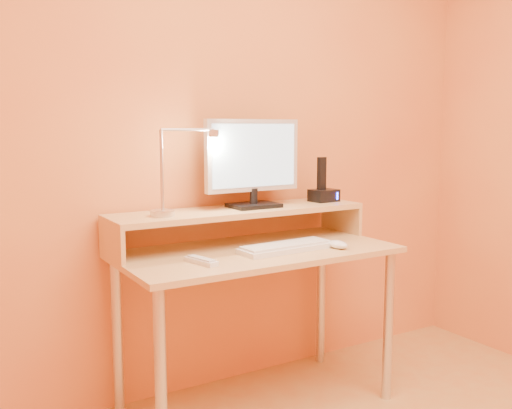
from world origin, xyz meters
TOP-DOWN VIEW (x-y plane):
  - wall_back at (0.00, 1.50)m, footprint 3.00×0.04m
  - desk_leg_fl at (-0.55, 0.93)m, footprint 0.04×0.04m
  - desk_leg_fr at (0.55, 0.93)m, footprint 0.04×0.04m
  - desk_leg_bl at (-0.55, 1.43)m, footprint 0.04×0.04m
  - desk_leg_br at (0.55, 1.43)m, footprint 0.04×0.04m
  - desk_lower at (0.00, 1.18)m, footprint 1.20×0.60m
  - shelf_riser_left at (-0.59, 1.33)m, footprint 0.02×0.30m
  - shelf_riser_right at (0.59, 1.33)m, footprint 0.02×0.30m
  - desk_shelf at (0.00, 1.33)m, footprint 1.20×0.30m
  - monitor_foot at (0.08, 1.33)m, footprint 0.22×0.16m
  - monitor_neck at (0.08, 1.33)m, footprint 0.04×0.04m
  - monitor_panel at (0.08, 1.34)m, footprint 0.48×0.05m
  - monitor_back at (0.08, 1.36)m, footprint 0.43×0.02m
  - monitor_screen at (0.08, 1.32)m, footprint 0.44×0.01m
  - lamp_base at (-0.38, 1.30)m, footprint 0.10×0.10m
  - lamp_post at (-0.38, 1.30)m, footprint 0.01×0.01m
  - lamp_arm at (-0.26, 1.30)m, footprint 0.24×0.01m
  - lamp_head at (-0.14, 1.30)m, footprint 0.04×0.04m
  - lamp_bulb at (-0.14, 1.30)m, footprint 0.03×0.03m
  - phone_dock at (0.48, 1.33)m, footprint 0.14×0.11m
  - phone_handset at (0.46, 1.33)m, footprint 0.04×0.03m
  - phone_led at (0.52, 1.28)m, footprint 0.01×0.00m
  - keyboard at (0.09, 1.09)m, footprint 0.43×0.16m
  - mouse at (0.31, 1.01)m, footprint 0.07×0.11m
  - remote_control at (-0.32, 1.06)m, footprint 0.08×0.17m

SIDE VIEW (x-z plane):
  - desk_leg_fl at x=-0.55m, z-range 0.00..0.69m
  - desk_leg_fr at x=0.55m, z-range 0.00..0.69m
  - desk_leg_bl at x=-0.55m, z-range 0.00..0.69m
  - desk_leg_br at x=0.55m, z-range 0.00..0.69m
  - desk_lower at x=0.00m, z-range 0.70..0.72m
  - remote_control at x=-0.32m, z-range 0.72..0.74m
  - keyboard at x=0.09m, z-range 0.72..0.74m
  - mouse at x=0.31m, z-range 0.72..0.76m
  - shelf_riser_left at x=-0.59m, z-range 0.72..0.85m
  - shelf_riser_right at x=0.59m, z-range 0.72..0.85m
  - desk_shelf at x=0.00m, z-range 0.86..0.88m
  - monitor_foot at x=0.08m, z-range 0.88..0.90m
  - lamp_base at x=-0.38m, z-range 0.88..0.90m
  - phone_dock at x=0.48m, z-range 0.88..0.94m
  - phone_led at x=0.52m, z-range 0.89..0.93m
  - monitor_neck at x=0.08m, z-range 0.90..0.97m
  - phone_handset at x=0.46m, z-range 0.94..1.10m
  - lamp_post at x=-0.38m, z-range 0.91..1.24m
  - monitor_panel at x=0.08m, z-range 0.95..1.28m
  - monitor_back at x=0.08m, z-range 0.98..1.26m
  - monitor_screen at x=0.08m, z-range 0.98..1.26m
  - lamp_bulb at x=-0.14m, z-range 1.20..1.21m
  - lamp_head at x=-0.14m, z-range 1.21..1.24m
  - lamp_arm at x=-0.26m, z-range 1.23..1.24m
  - wall_back at x=0.00m, z-range 0.00..2.50m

